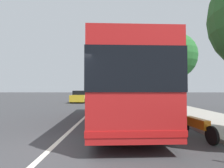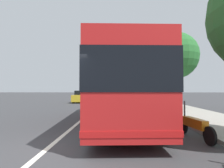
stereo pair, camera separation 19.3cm
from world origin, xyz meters
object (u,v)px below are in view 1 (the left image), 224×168
coach_bus (119,86)px  car_ahead_same_lane (118,97)px  motorcycle_far_end (169,114)px  car_far_distant (99,93)px  utility_pole (172,75)px  car_behind_bus (80,97)px  roadside_tree_mid_block (173,56)px  motorcycle_angled (196,125)px  car_oncoming (114,93)px

coach_bus → car_ahead_same_lane: size_ratio=2.19×
coach_bus → motorcycle_far_end: 2.77m
car_far_distant → utility_pole: size_ratio=0.77×
car_behind_bus → car_far_distant: car_far_distant is taller
car_far_distant → utility_pole: bearing=20.2°
coach_bus → car_behind_bus: 15.65m
car_far_distant → utility_pole: (-26.79, -8.86, 2.29)m
roadside_tree_mid_block → utility_pole: roadside_tree_mid_block is taller
coach_bus → car_behind_bus: bearing=14.3°
coach_bus → car_behind_bus: (14.88, 4.71, -1.10)m
motorcycle_angled → car_behind_bus: 19.32m
utility_pole → car_far_distant: bearing=18.3°
car_ahead_same_lane → utility_pole: (-8.48, -4.84, 2.38)m
utility_pole → motorcycle_angled: bearing=167.1°
motorcycle_angled → motorcycle_far_end: motorcycle_far_end is taller
motorcycle_far_end → roadside_tree_mid_block: roadside_tree_mid_block is taller
coach_bus → motorcycle_angled: bearing=-143.0°
car_far_distant → car_oncoming: 9.16m
motorcycle_far_end → car_oncoming: (43.59, 2.87, 0.18)m
motorcycle_far_end → car_behind_bus: size_ratio=0.46×
car_oncoming → roadside_tree_mid_block: size_ratio=0.60×
car_far_distant → car_oncoming: (8.54, -3.31, -0.10)m
motorcycle_angled → car_oncoming: bearing=-4.8°
car_oncoming → utility_pole: bearing=-174.0°
car_ahead_same_lane → utility_pole: 10.05m
motorcycle_far_end → roadside_tree_mid_block: bearing=-21.6°
motorcycle_far_end → car_ahead_same_lane: bearing=5.0°
roadside_tree_mid_block → coach_bus: bearing=144.2°
car_ahead_same_lane → utility_pole: utility_pole is taller
car_ahead_same_lane → car_oncoming: 26.86m
motorcycle_far_end → car_far_distant: car_far_distant is taller
motorcycle_angled → utility_pole: (10.84, -2.49, 2.60)m
motorcycle_angled → motorcycle_far_end: (2.58, 0.19, 0.03)m
coach_bus → car_ahead_same_lane: coach_bus is taller
car_oncoming → roadside_tree_mid_block: 36.98m
car_behind_bus → roadside_tree_mid_block: size_ratio=0.71×
car_ahead_same_lane → car_oncoming: bearing=2.5°
car_behind_bus → car_ahead_same_lane: bearing=106.8°
car_behind_bus → roadside_tree_mid_block: bearing=50.5°
car_ahead_same_lane → coach_bus: bearing=-179.7°
coach_bus → roadside_tree_mid_block: (6.78, -4.89, 2.76)m
coach_bus → car_far_distant: size_ratio=2.17×
motorcycle_angled → utility_pole: bearing=-21.5°
motorcycle_angled → roadside_tree_mid_block: (9.80, -2.33, 4.15)m
car_behind_bus → motorcycle_far_end: bearing=25.5°
car_far_distant → roadside_tree_mid_block: size_ratio=0.71×
car_behind_bus → motorcycle_angled: bearing=22.8°
car_oncoming → utility_pole: utility_pole is taller
coach_bus → car_behind_bus: size_ratio=2.19×
motorcycle_angled → utility_pole: 11.42m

